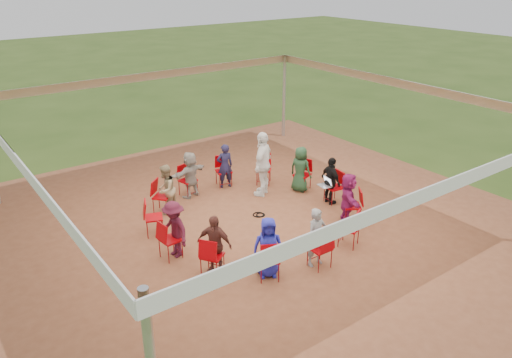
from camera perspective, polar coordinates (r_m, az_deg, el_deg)
ground at (r=12.69m, az=-0.24°, el=-4.97°), size 80.00×80.00×0.00m
dirt_patch at (r=12.68m, az=-0.24°, el=-4.94°), size 13.00×13.00×0.00m
tent at (r=11.75m, az=-0.26°, el=5.27°), size 10.33×10.33×3.00m
chair_0 at (r=13.70m, az=8.90°, el=-0.95°), size 0.49×0.48×0.90m
chair_1 at (r=14.40m, az=5.31°, el=0.48°), size 0.56×0.54×0.90m
chair_2 at (r=14.71m, az=0.88°, el=1.10°), size 0.61×0.61×0.90m
chair_3 at (r=14.60m, az=-3.71°, el=0.87°), size 0.52×0.53×0.90m
chair_4 at (r=14.08m, az=-7.80°, el=-0.18°), size 0.51×0.52×0.90m
chair_5 at (r=13.22m, az=-10.68°, el=-1.99°), size 0.61×0.61×0.90m
chair_6 at (r=12.19m, az=-11.59°, el=-4.35°), size 0.56×0.55×0.90m
chair_7 at (r=11.19m, az=-9.77°, el=-6.86°), size 0.48×0.46×0.90m
chair_8 at (r=10.50m, az=-5.03°, el=-8.75°), size 0.60×0.59×0.90m
chair_9 at (r=10.35m, az=1.47°, el=-9.17°), size 0.58×0.59×0.90m
chair_10 at (r=10.80m, az=7.31°, el=-7.89°), size 0.43×0.45×0.90m
chair_11 at (r=11.68m, az=10.59°, el=-5.56°), size 0.57×0.58×0.90m
chair_12 at (r=12.73m, az=10.93°, el=-3.05°), size 0.60×0.60×0.90m
person_seated_0 at (r=13.54m, az=8.55°, el=-0.21°), size 0.50×0.82×1.32m
person_seated_1 at (r=14.22m, az=5.10°, el=1.13°), size 0.56×0.73×1.32m
person_seated_2 at (r=14.42m, az=-3.58°, el=1.50°), size 0.55×0.43×1.32m
person_seated_3 at (r=13.91m, az=-7.51°, el=0.51°), size 1.30×0.72×1.32m
person_seated_4 at (r=13.09m, az=-10.27°, el=-1.19°), size 0.73×0.70×1.32m
person_seated_5 at (r=11.14m, az=-9.33°, el=-5.69°), size 0.51×0.89×1.32m
person_seated_6 at (r=10.48m, az=-4.79°, el=-7.42°), size 0.76×0.86×1.32m
person_seated_7 at (r=10.34m, az=1.38°, el=-7.81°), size 0.74×0.63×1.32m
person_seated_8 at (r=10.76m, az=6.94°, el=-6.64°), size 0.49×0.33×1.32m
person_seated_9 at (r=12.61m, az=10.47°, el=-2.18°), size 1.09×1.26×1.32m
standing_person at (r=13.83m, az=0.80°, el=1.75°), size 1.21×1.06×1.85m
cable_coil at (r=13.01m, az=0.37°, el=-4.10°), size 0.33×0.33×0.03m
laptop at (r=13.47m, az=8.01°, el=-0.47°), size 0.33×0.39×0.24m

